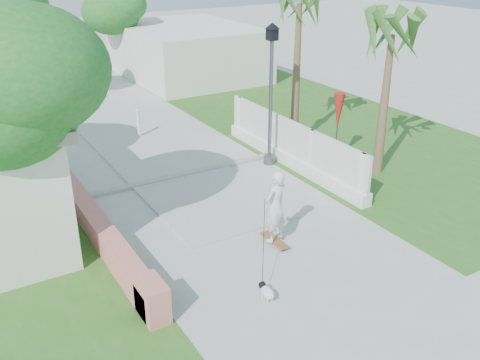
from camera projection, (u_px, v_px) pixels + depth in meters
ground at (298, 272)px, 11.66m from camera, size 90.00×90.00×0.00m
path_strip at (65, 81)px, 27.31m from camera, size 3.20×36.00×0.06m
curb at (181, 175)px, 16.34m from camera, size 6.50×0.25×0.10m
grass_right at (320, 123)px, 21.20m from camera, size 8.00×20.00×0.01m
pink_wall at (99, 229)px, 12.77m from camera, size 0.45×8.20×0.80m
lattice_fence at (291, 150)px, 16.95m from camera, size 0.35×7.00×1.50m
building_right at (187, 51)px, 28.03m from camera, size 6.00×8.00×2.60m
street_lamp at (271, 90)px, 16.33m from camera, size 0.44×0.44×4.44m
bollard at (138, 123)px, 19.35m from camera, size 0.14×0.14×1.09m
patio_umbrella at (338, 112)px, 16.74m from camera, size 0.36×0.36×2.30m
tree_left_near at (28, 98)px, 10.33m from camera, size 3.60×3.60×5.28m
tree_path_left at (2, 17)px, 21.21m from camera, size 3.40×3.40×5.23m
tree_path_right at (119, 7)px, 27.38m from camera, size 3.00×3.00×4.79m
palm_far at (299, 13)px, 17.06m from camera, size 1.80×1.80×5.30m
palm_near at (391, 43)px, 15.07m from camera, size 1.80×1.80×4.70m
skateboarder at (266, 232)px, 11.67m from camera, size 1.72×2.03×1.88m
dog at (266, 291)px, 10.70m from camera, size 0.24×0.51×0.35m
parked_car at (25, 31)px, 37.83m from camera, size 4.73×3.04×1.50m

